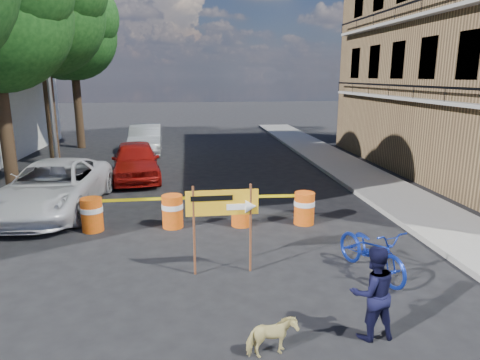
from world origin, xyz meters
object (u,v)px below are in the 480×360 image
object	(u,v)px
barrel_mid_right	(242,209)
pedestrian	(373,293)
barrel_far_left	(92,214)
barrel_mid_left	(172,211)
sedan_red	(136,161)
sedan_silver	(146,139)
barrel_far_right	(304,207)
detour_sign	(232,209)
dog	(272,337)
bicycle	(373,228)
suv_white	(54,187)

from	to	relation	value
barrel_mid_right	pedestrian	size ratio (longest dim) A/B	0.59
barrel_far_left	barrel_mid_left	size ratio (longest dim) A/B	1.00
sedan_red	barrel_mid_right	bearing A→B (deg)	-66.80
barrel_mid_right	pedestrian	bearing A→B (deg)	-75.74
sedan_silver	barrel_far_right	bearing A→B (deg)	-68.04
barrel_far_left	detour_sign	xyz separation A→B (m)	(3.43, -2.91, 0.92)
barrel_far_left	dog	xyz separation A→B (m)	(3.71, -5.74, -0.16)
barrel_far_left	barrel_mid_right	world-z (taller)	same
bicycle	sedan_red	size ratio (longest dim) A/B	0.46
barrel_mid_left	suv_white	xyz separation A→B (m)	(-3.61, 1.92, 0.28)
barrel_far_right	sedan_silver	distance (m)	13.03
barrel_mid_right	suv_white	world-z (taller)	suv_white
barrel_far_left	barrel_mid_left	world-z (taller)	same
barrel_far_left	sedan_red	xyz separation A→B (m)	(0.50, 5.87, 0.28)
barrel_mid_left	bicycle	size ratio (longest dim) A/B	0.44
barrel_mid_left	sedan_silver	distance (m)	11.85
barrel_mid_left	sedan_silver	size ratio (longest dim) A/B	0.20
barrel_far_left	suv_white	size ratio (longest dim) A/B	0.17
barrel_mid_left	sedan_red	distance (m)	6.07
sedan_silver	detour_sign	bearing A→B (deg)	-80.56
dog	sedan_red	size ratio (longest dim) A/B	0.17
barrel_far_left	pedestrian	size ratio (longest dim) A/B	0.59
barrel_mid_right	suv_white	size ratio (longest dim) A/B	0.17
barrel_mid_right	dog	xyz separation A→B (m)	(-0.27, -5.68, -0.16)
detour_sign	suv_white	xyz separation A→B (m)	(-4.93, 4.86, -0.64)
barrel_far_right	sedan_silver	world-z (taller)	sedan_silver
pedestrian	sedan_red	world-z (taller)	pedestrian
pedestrian	suv_white	bearing A→B (deg)	-51.21
barrel_mid_left	barrel_far_right	size ratio (longest dim) A/B	1.00
barrel_far_left	barrel_mid_right	size ratio (longest dim) A/B	1.00
detour_sign	sedan_silver	bearing A→B (deg)	101.06
dog	sedan_red	bearing A→B (deg)	3.84
barrel_mid_right	sedan_silver	size ratio (longest dim) A/B	0.20
barrel_mid_left	suv_white	distance (m)	4.10
sedan_silver	barrel_mid_right	bearing A→B (deg)	-75.30
pedestrian	bicycle	distance (m)	2.30
barrel_far_right	dog	bearing A→B (deg)	-109.80
barrel_mid_left	bicycle	xyz separation A→B (m)	(4.16, -3.37, 0.54)
sedan_silver	barrel_far_left	bearing A→B (deg)	-94.14
bicycle	sedan_silver	world-z (taller)	bicycle
barrel_far_right	pedestrian	bearing A→B (deg)	-94.07
dog	detour_sign	bearing A→B (deg)	-5.88
barrel_mid_left	detour_sign	distance (m)	3.35
sedan_red	dog	bearing A→B (deg)	-81.77
barrel_far_left	barrel_far_right	xyz separation A→B (m)	(5.73, -0.13, 0.00)
detour_sign	barrel_far_left	bearing A→B (deg)	138.89
pedestrian	dog	size ratio (longest dim) A/B	2.06
detour_sign	dog	size ratio (longest dim) A/B	2.58
barrel_mid_right	dog	distance (m)	5.69
sedan_red	sedan_silver	world-z (taller)	sedan_silver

